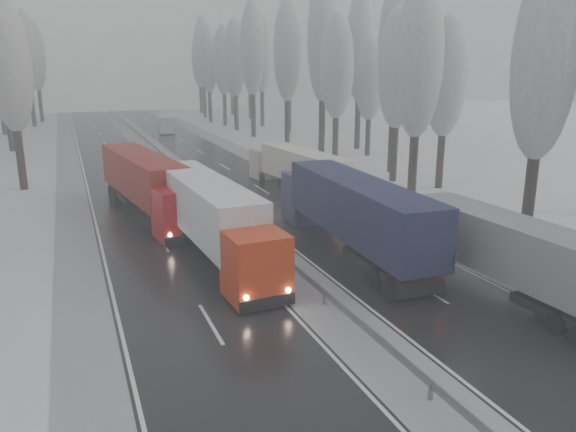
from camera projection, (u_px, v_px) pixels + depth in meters
carriageway_right at (287, 205)px, 43.30m from camera, size 7.50×200.00×0.03m
carriageway_left at (149, 218)px, 39.57m from camera, size 7.50×200.00×0.03m
median_slush at (221, 211)px, 41.43m from camera, size 3.00×200.00×0.04m
shoulder_right at (344, 199)px, 45.05m from camera, size 2.40×200.00×0.04m
shoulder_left at (74, 225)px, 37.82m from camera, size 2.40×200.00×0.04m
median_guardrail at (221, 204)px, 41.27m from camera, size 0.12×200.00×0.76m
tree_16 at (545, 61)px, 31.13m from camera, size 3.60×3.60×16.53m
tree_18 at (419, 62)px, 41.14m from camera, size 3.60×3.60×16.58m
tree_19 at (446, 78)px, 47.02m from camera, size 3.60×3.60×14.57m
tree_20 at (398, 69)px, 49.79m from camera, size 3.60×3.60×15.71m
tree_21 at (396, 48)px, 53.69m from camera, size 3.60×3.60×18.62m
tree_22 at (337, 67)px, 58.82m from camera, size 3.60×3.60×15.86m
tree_23 at (370, 80)px, 65.03m from camera, size 3.60×3.60×13.55m
tree_24 at (323, 40)px, 63.24m from camera, size 3.60×3.60×20.49m
tree_25 at (360, 48)px, 69.46m from camera, size 3.60×3.60×19.44m
tree_26 at (287, 52)px, 72.60m from camera, size 3.60×3.60×18.78m
tree_27 at (324, 58)px, 78.93m from camera, size 3.60×3.60×17.62m
tree_28 at (252, 50)px, 81.62m from camera, size 3.60×3.60×19.62m
tree_29 at (289, 57)px, 88.08m from camera, size 3.60×3.60×18.11m
tree_30 at (235, 58)px, 90.75m from camera, size 3.60×3.60×17.86m
tree_31 at (262, 56)px, 96.32m from camera, size 3.60×3.60×18.58m
tree_32 at (223, 61)px, 97.60m from camera, size 3.60×3.60×17.33m
tree_33 at (235, 72)px, 102.81m from camera, size 3.60×3.60×14.33m
tree_34 at (209, 60)px, 103.62m from camera, size 3.60×3.60×17.63m
tree_35 at (249, 58)px, 110.37m from camera, size 3.60×3.60×18.25m
tree_36 at (203, 52)px, 112.49m from camera, size 3.60×3.60×20.23m
tree_37 at (231, 65)px, 119.20m from camera, size 3.60×3.60×16.37m
tree_38 at (200, 60)px, 122.95m from camera, size 3.60×3.60×17.97m
tree_39 at (208, 65)px, 127.84m from camera, size 3.60×3.60×16.19m
tree_62 at (9, 66)px, 46.13m from camera, size 3.60×3.60×16.04m
tree_68 at (1, 63)px, 67.88m from camera, size 3.60×3.60×16.65m
tree_70 at (10, 61)px, 76.95m from camera, size 3.60×3.60×17.09m
tree_74 at (26, 52)px, 95.05m from camera, size 3.60×3.60×19.68m
tree_76 at (35, 57)px, 104.03m from camera, size 3.60×3.60×18.55m
tree_77 at (5, 72)px, 106.34m from camera, size 3.60×3.60×14.32m
tree_78 at (16, 54)px, 108.54m from camera, size 3.60×3.60×19.55m
tree_79 at (3, 62)px, 111.56m from camera, size 3.60×3.60×17.07m
truck_grey_tarp at (494, 246)px, 26.47m from camera, size 2.90×14.68×3.75m
truck_blue_box at (350, 209)px, 31.79m from camera, size 3.38×17.33×4.42m
truck_cream_box at (297, 168)px, 46.84m from camera, size 3.46×14.61×3.72m
box_truck_distant at (166, 124)px, 89.22m from camera, size 2.88×7.36×2.68m
truck_red_white at (211, 214)px, 30.93m from camera, size 3.52×16.73×4.26m
truck_red_red at (147, 182)px, 39.52m from camera, size 4.84×16.88×4.29m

